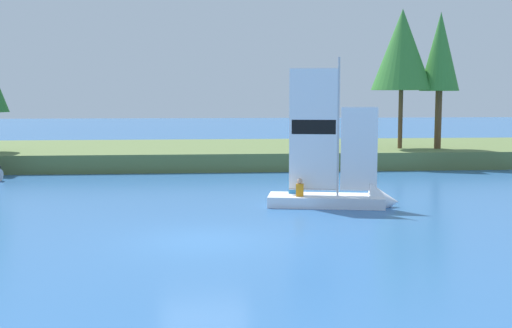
# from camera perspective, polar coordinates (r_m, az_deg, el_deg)

# --- Properties ---
(ground_plane) EXTENTS (200.00, 200.00, 0.00)m
(ground_plane) POSITION_cam_1_polar(r_m,az_deg,el_deg) (18.58, -4.62, -6.77)
(ground_plane) COLOR #2D609E
(shore_bank) EXTENTS (80.00, 11.85, 1.00)m
(shore_bank) POSITION_cam_1_polar(r_m,az_deg,el_deg) (40.42, -4.84, 0.91)
(shore_bank) COLOR #5B703D
(shore_bank) RESTS_ON ground
(shoreline_tree_centre) EXTENTS (3.54, 3.54, 8.14)m
(shoreline_tree_centre) POSITION_cam_1_polar(r_m,az_deg,el_deg) (39.20, 12.76, 9.80)
(shoreline_tree_centre) COLOR brown
(shoreline_tree_centre) RESTS_ON shore_bank
(shoreline_tree_midright) EXTENTS (2.28, 2.28, 7.95)m
(shoreline_tree_midright) POSITION_cam_1_polar(r_m,az_deg,el_deg) (39.63, 15.94, 9.40)
(shoreline_tree_midright) COLOR brown
(shoreline_tree_midright) RESTS_ON shore_bank
(sailboat) EXTENTS (5.02, 2.40, 6.02)m
(sailboat) POSITION_cam_1_polar(r_m,az_deg,el_deg) (24.35, 8.18, -2.76)
(sailboat) COLOR white
(sailboat) RESTS_ON ground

